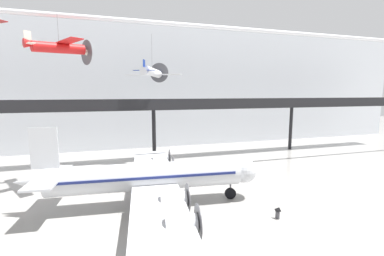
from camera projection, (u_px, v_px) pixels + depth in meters
name	position (u px, v px, depth m)	size (l,w,h in m)	color
ground_plane	(205.00, 242.00, 21.46)	(260.00, 260.00, 0.00)	#9E9B96
hangar_back_wall	(146.00, 88.00, 58.04)	(140.00, 3.00, 26.92)	silver
mezzanine_walkway	(154.00, 108.00, 46.51)	(110.00, 3.20, 11.36)	black
ceiling_truss_beam	(162.00, 23.00, 35.84)	(120.00, 0.60, 0.60)	silver
airliner_silver_main	(147.00, 177.00, 27.99)	(25.93, 29.53, 9.03)	silver
suspended_plane_white_twin	(152.00, 72.00, 41.80)	(9.12, 8.11, 7.54)	silver
suspended_plane_red_highwing	(59.00, 48.00, 30.72)	(7.60, 8.48, 5.80)	red
info_sign_pedestal	(278.00, 214.00, 25.45)	(0.33, 0.73, 1.24)	#4C4C51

